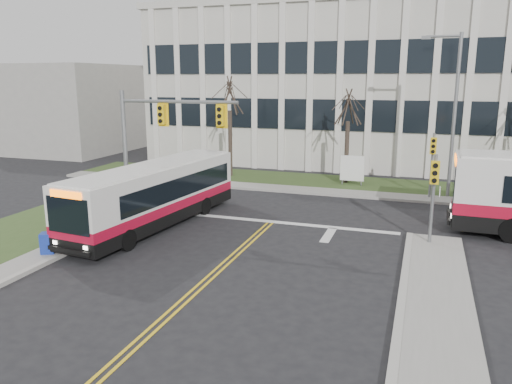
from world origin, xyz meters
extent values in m
plane|color=black|center=(0.00, 0.00, 0.00)|extent=(120.00, 120.00, 0.00)
cube|color=#9E9B93|center=(5.00, 15.20, 0.07)|extent=(44.00, 1.60, 0.14)
cube|color=#364E21|center=(5.00, 18.00, 0.06)|extent=(44.00, 5.00, 0.12)
cube|color=beige|center=(5.00, 30.00, 6.00)|extent=(40.00, 16.00, 12.00)
cube|color=#9E9B93|center=(-26.00, 26.00, 4.00)|extent=(12.00, 12.00, 8.00)
cylinder|color=slate|center=(-7.30, 7.20, 3.10)|extent=(0.22, 0.22, 6.20)
cylinder|color=slate|center=(-4.30, 7.20, 5.70)|extent=(6.00, 0.16, 0.16)
cube|color=yellow|center=(-5.10, 7.05, 5.10)|extent=(0.34, 0.24, 0.92)
cube|color=yellow|center=(-2.10, 7.05, 5.10)|extent=(0.34, 0.24, 0.92)
cylinder|color=slate|center=(7.20, 7.00, 1.90)|extent=(0.14, 0.14, 3.80)
cube|color=yellow|center=(7.20, 6.80, 3.10)|extent=(0.34, 0.24, 0.92)
cylinder|color=slate|center=(7.20, 15.50, 1.90)|extent=(0.14, 0.14, 3.80)
cube|color=yellow|center=(7.20, 15.30, 3.10)|extent=(0.34, 0.24, 0.92)
cylinder|color=slate|center=(8.20, 16.20, 4.60)|extent=(0.20, 0.20, 9.20)
cylinder|color=slate|center=(7.30, 16.20, 9.00)|extent=(1.80, 0.14, 0.14)
cube|color=slate|center=(6.40, 16.20, 8.95)|extent=(0.50, 0.25, 0.18)
cylinder|color=slate|center=(1.90, 17.50, 0.50)|extent=(0.08, 0.08, 1.00)
cylinder|color=slate|center=(3.10, 17.50, 0.50)|extent=(0.08, 0.08, 1.00)
cube|color=white|center=(2.50, 17.50, 1.20)|extent=(1.50, 0.12, 1.60)
cylinder|color=#42352B|center=(-6.00, 18.00, 2.31)|extent=(0.28, 0.28, 4.62)
cylinder|color=#42352B|center=(2.00, 18.20, 2.05)|extent=(0.28, 0.28, 4.09)
cube|color=navy|center=(-6.80, 0.84, 0.47)|extent=(0.64, 0.62, 0.95)
camera|label=1|loc=(6.72, -13.94, 6.75)|focal=35.00mm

